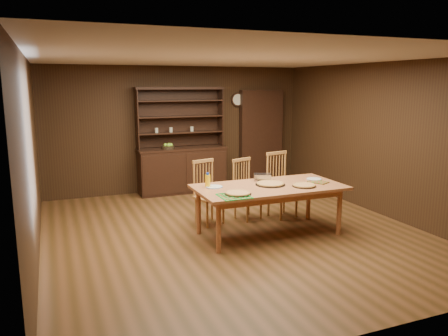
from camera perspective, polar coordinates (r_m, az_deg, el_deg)
name	(u,v)px	position (r m, az deg, el deg)	size (l,w,h in m)	color
floor	(234,232)	(6.76, 1.25, -8.37)	(6.00, 6.00, 0.00)	brown
room_shell	(234,129)	(6.42, 1.31, 5.06)	(6.00, 6.00, 6.00)	silver
china_hutch	(182,164)	(9.13, -5.53, 0.53)	(1.84, 0.52, 2.17)	black
doorway	(261,137)	(9.89, 4.82, 4.00)	(1.00, 0.18, 2.10)	black
wall_clock	(238,100)	(9.64, 1.79, 8.93)	(0.30, 0.05, 0.30)	black
dining_table	(269,190)	(6.51, 5.91, -2.90)	(2.20, 1.10, 0.75)	#CA7A46
chair_left	(207,190)	(7.07, -2.26, -2.87)	(0.52, 0.51, 1.04)	#C68144
chair_center	(245,187)	(7.33, 2.78, -2.48)	(0.52, 0.51, 1.01)	#C68144
chair_right	(280,182)	(7.50, 7.30, -1.86)	(0.53, 0.51, 1.10)	#C68144
pizza_left	(238,193)	(5.96, 1.84, -3.30)	(0.37, 0.37, 0.04)	black
pizza_right	(304,185)	(6.53, 10.43, -2.24)	(0.35, 0.35, 0.04)	black
pizza_center	(270,184)	(6.56, 6.07, -2.06)	(0.45, 0.45, 0.04)	black
cooling_rack	(234,196)	(5.85, 1.34, -3.66)	(0.38, 0.38, 0.02)	green
plate_left	(214,187)	(6.37, -1.30, -2.47)	(0.25, 0.25, 0.02)	white
plate_right	(314,179)	(7.03, 11.68, -1.42)	(0.24, 0.24, 0.02)	white
foil_dish	(262,177)	(6.83, 5.04, -1.21)	(0.26, 0.19, 0.10)	silver
juice_bottle	(208,181)	(6.37, -2.15, -1.66)	(0.08, 0.08, 0.21)	yellow
pot_holder_a	(320,182)	(6.81, 12.48, -1.84)	(0.20, 0.20, 0.01)	maroon
pot_holder_b	(314,182)	(6.82, 11.63, -1.80)	(0.18, 0.18, 0.01)	maroon
fruit_bowl	(168,147)	(8.92, -7.32, 2.78)	(0.26, 0.26, 0.12)	black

